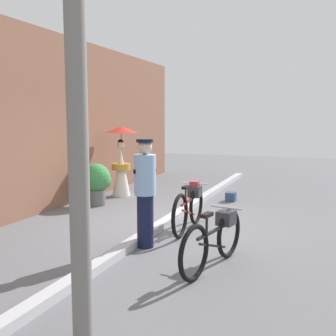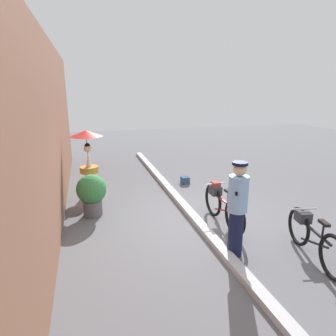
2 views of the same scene
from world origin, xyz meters
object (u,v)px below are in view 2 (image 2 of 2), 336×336
Objects in this scene: person_with_parasol at (89,163)px; person_officer at (237,207)px; bicycle_far_side at (222,204)px; potted_plant_by_door at (92,192)px; backpack_on_pavement at (185,180)px; bicycle_near_officer at (313,236)px.

person_officer is at bearing -147.27° from person_with_parasol.
bicycle_far_side is 1.79× the size of potted_plant_by_door.
potted_plant_by_door is at bearing -178.78° from person_with_parasol.
backpack_on_pavement is at bearing -83.44° from person_with_parasol.
person_officer reaches higher than backpack_on_pavement.
potted_plant_by_door is at bearing 119.41° from backpack_on_pavement.
person_officer is 4.41m from person_with_parasol.
potted_plant_by_door is (2.44, 2.36, -0.36)m from person_officer.
bicycle_near_officer is at bearing -170.35° from backpack_on_pavement.
person_with_parasol is at bearing 1.22° from potted_plant_by_door.
bicycle_far_side is 7.15× the size of backpack_on_pavement.
person_officer is at bearing 164.69° from bicycle_far_side.
bicycle_far_side is at bearing 177.00° from backpack_on_pavement.
backpack_on_pavement is at bearing -3.00° from bicycle_far_side.
bicycle_far_side reaches higher than bicycle_near_officer.
bicycle_near_officer is at bearing -128.71° from potted_plant_by_door.
bicycle_far_side is 2.84m from backpack_on_pavement.
person_with_parasol reaches higher than bicycle_far_side.
potted_plant_by_door is (2.89, 3.60, 0.15)m from bicycle_near_officer.
backpack_on_pavement is at bearing -6.80° from person_officer.
person_officer is (-1.22, 0.33, 0.47)m from bicycle_far_side.
person_officer is 0.94× the size of person_with_parasol.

